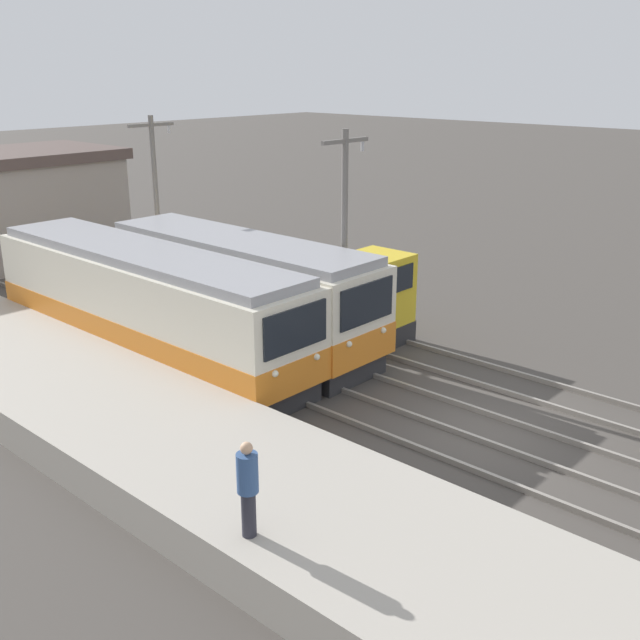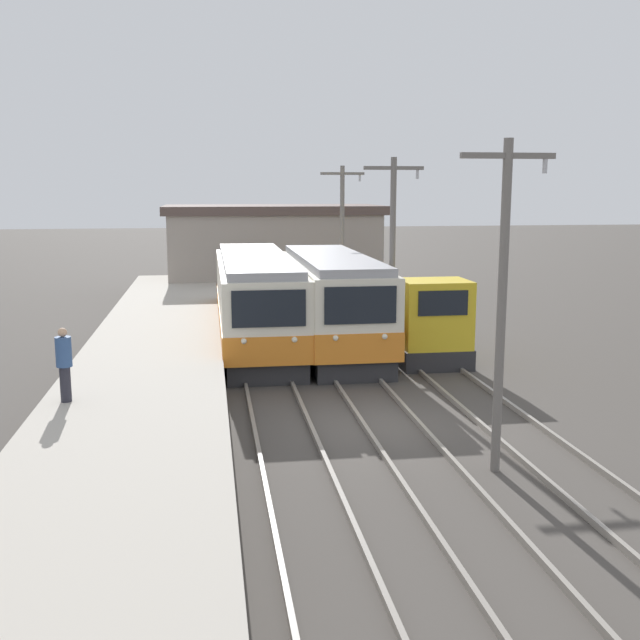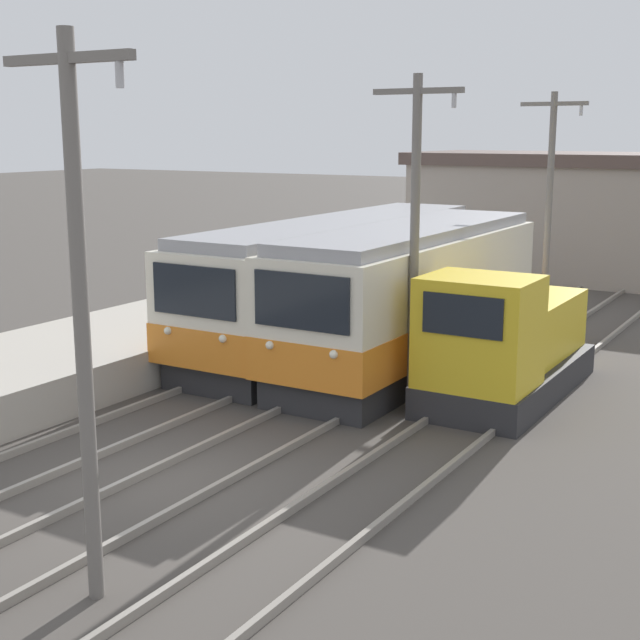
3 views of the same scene
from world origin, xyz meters
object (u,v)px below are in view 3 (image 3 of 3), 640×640
(catenary_mast_far, at_px, (549,202))
(commuter_train_center, at_px, (412,302))
(commuter_train_left, at_px, (340,286))
(shunting_locomotive, at_px, (505,346))
(catenary_mast_near, at_px, (81,304))
(catenary_mast_mid, at_px, (415,231))

(catenary_mast_far, bearing_deg, commuter_train_center, -103.37)
(commuter_train_left, xyz_separation_m, shunting_locomotive, (5.80, -2.67, -0.44))
(commuter_train_center, bearing_deg, catenary_mast_far, 76.63)
(commuter_train_left, height_order, catenary_mast_far, catenary_mast_far)
(shunting_locomotive, xyz_separation_m, catenary_mast_near, (-1.49, -11.21, 2.64))
(commuter_train_left, xyz_separation_m, catenary_mast_near, (4.31, -13.88, 2.20))
(shunting_locomotive, bearing_deg, catenary_mast_far, 100.81)
(catenary_mast_near, relative_size, catenary_mast_mid, 1.00)
(commuter_train_center, height_order, shunting_locomotive, commuter_train_center)
(commuter_train_center, xyz_separation_m, shunting_locomotive, (3.00, -1.47, -0.47))
(commuter_train_center, xyz_separation_m, catenary_mast_mid, (1.51, -3.17, 2.17))
(catenary_mast_near, bearing_deg, catenary_mast_far, 90.00)
(commuter_train_center, xyz_separation_m, catenary_mast_near, (1.51, -12.68, 2.17))
(commuter_train_left, bearing_deg, catenary_mast_far, 50.06)
(catenary_mast_near, height_order, catenary_mast_far, same)
(commuter_train_left, bearing_deg, shunting_locomotive, -24.73)
(commuter_train_left, xyz_separation_m, catenary_mast_far, (4.31, 5.14, 2.20))
(catenary_mast_mid, bearing_deg, catenary_mast_near, -90.00)
(commuter_train_center, distance_m, catenary_mast_near, 12.96)
(commuter_train_center, bearing_deg, commuter_train_left, 156.86)
(commuter_train_left, distance_m, commuter_train_center, 3.05)
(commuter_train_left, xyz_separation_m, commuter_train_center, (2.80, -1.20, 0.03))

